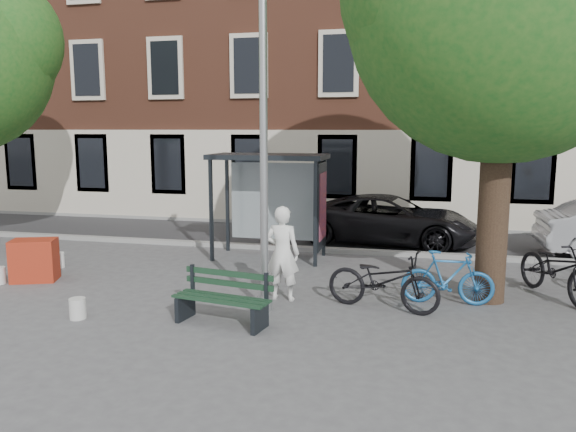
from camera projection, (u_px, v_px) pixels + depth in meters
The scene contains 16 objects.
ground at pixel (265, 310), 10.13m from camera, with size 90.00×90.00×0.00m, color #4C4C4F.
road at pixel (327, 237), 16.86m from camera, with size 40.00×4.00×0.01m, color #28282B.
curb_near at pixel (315, 249), 14.93m from camera, with size 40.00×0.25×0.12m, color gray.
curb_far at pixel (337, 225), 18.78m from camera, with size 40.00×0.25×0.12m, color gray.
building_row at pixel (354, 30), 21.56m from camera, with size 30.00×8.00×14.00m, color brown.
lamppost at pixel (264, 155), 9.70m from camera, with size 0.28×0.35×6.11m.
bus_shelter at pixel (285, 182), 13.92m from camera, with size 2.85×1.45×2.62m.
painter at pixel (282, 253), 10.62m from camera, with size 0.66×0.43×1.81m, color white.
bench at pixel (223, 301), 9.37m from camera, with size 1.74×0.83×0.86m.
bike_a at pixel (383, 280), 10.07m from camera, with size 0.72×2.08×1.09m, color black.
bike_b at pixel (448, 278), 10.39m from camera, with size 0.48×1.69×1.01m, color #1B5996.
bike_c at pixel (557, 268), 10.76m from camera, with size 0.78×2.23×1.17m, color black.
car_dark at pixel (390, 219), 15.92m from camera, with size 2.29×4.97×1.38m, color black.
red_stand at pixel (34, 260), 12.02m from camera, with size 0.90×0.60×0.90m, color #9C2814.
bucket_b at pixel (78, 308), 9.64m from camera, with size 0.28×0.28×0.36m, color silver.
bucket_c at pixel (58, 260), 13.19m from camera, with size 0.28×0.28×0.36m, color white.
Camera 1 is at (2.63, -9.40, 3.24)m, focal length 35.00 mm.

